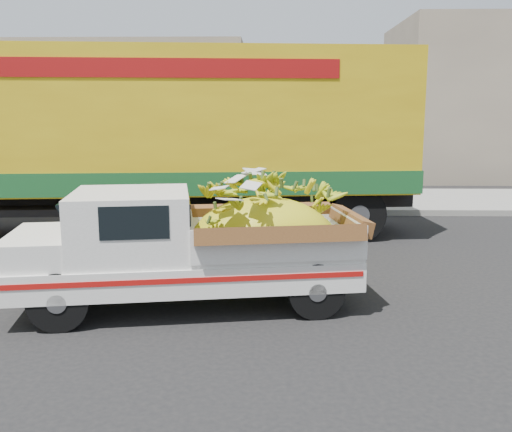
{
  "coord_description": "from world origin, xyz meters",
  "views": [
    {
      "loc": [
        1.88,
        -7.13,
        2.53
      ],
      "look_at": [
        1.72,
        0.92,
        1.08
      ],
      "focal_mm": 40.0,
      "sensor_mm": 36.0,
      "label": 1
    }
  ],
  "objects": [
    {
      "name": "ground",
      "position": [
        0.0,
        0.0,
        0.0
      ],
      "size": [
        100.0,
        100.0,
        0.0
      ],
      "primitive_type": "plane",
      "color": "black",
      "rests_on": "ground"
    },
    {
      "name": "curb",
      "position": [
        0.0,
        7.12,
        0.07
      ],
      "size": [
        60.0,
        0.25,
        0.15
      ],
      "primitive_type": "cube",
      "color": "gray",
      "rests_on": "ground"
    },
    {
      "name": "sidewalk",
      "position": [
        0.0,
        9.22,
        0.07
      ],
      "size": [
        60.0,
        4.0,
        0.14
      ],
      "primitive_type": "cube",
      "color": "gray",
      "rests_on": "ground"
    },
    {
      "name": "building_left",
      "position": [
        -8.0,
        15.12,
        2.5
      ],
      "size": [
        18.0,
        6.0,
        5.0
      ],
      "primitive_type": "cube",
      "color": "gray",
      "rests_on": "ground"
    },
    {
      "name": "pickup_truck",
      "position": [
        1.15,
        0.19,
        0.83
      ],
      "size": [
        4.62,
        2.29,
        1.55
      ],
      "rotation": [
        0.0,
        0.0,
        0.16
      ],
      "color": "black",
      "rests_on": "ground"
    },
    {
      "name": "semi_trailer",
      "position": [
        -1.06,
        4.67,
        2.12
      ],
      "size": [
        12.04,
        3.62,
        3.8
      ],
      "rotation": [
        0.0,
        0.0,
        0.09
      ],
      "color": "black",
      "rests_on": "ground"
    }
  ]
}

